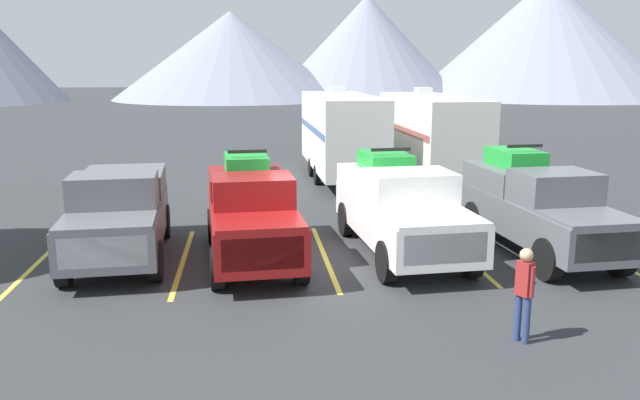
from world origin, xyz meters
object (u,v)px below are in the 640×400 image
Objects in this scene: pickup_truck_b at (251,211)px; person_a at (524,289)px; pickup_truck_a at (119,212)px; camper_trailer_b at (430,132)px; camper_trailer_a at (341,132)px; pickup_truck_d at (537,204)px; pickup_truck_c at (400,206)px.

person_a is (4.51, -5.35, -0.23)m from pickup_truck_b.
pickup_truck_b reaches higher than pickup_truck_a.
camper_trailer_b is at bearing 79.88° from person_a.
camper_trailer_a is 1.00× the size of camper_trailer_b.
pickup_truck_a reaches higher than person_a.
person_a is at bearing -116.50° from pickup_truck_d.
camper_trailer_a is 5.55× the size of person_a.
pickup_truck_a is 0.60× the size of camper_trailer_b.
person_a is at bearing -81.46° from pickup_truck_c.
person_a is (0.83, -5.50, -0.23)m from pickup_truck_c.
pickup_truck_d is 0.62× the size of camper_trailer_b.
pickup_truck_d is 0.63× the size of camper_trailer_a.
pickup_truck_b is at bearing -177.67° from pickup_truck_c.
pickup_truck_c is at bearing -90.17° from camper_trailer_a.
camper_trailer_a is at bearing 171.30° from camper_trailer_b.
pickup_truck_d is at bearing -90.81° from camper_trailer_b.
camper_trailer_a is (0.03, 10.35, 0.77)m from pickup_truck_c.
camper_trailer_a is at bearing 55.59° from pickup_truck_a.
pickup_truck_d is at bearing -72.37° from camper_trailer_a.
camper_trailer_b reaches higher than pickup_truck_b.
camper_trailer_a is (-3.39, 10.66, 0.75)m from pickup_truck_d.
camper_trailer_b is at bearing 42.40° from pickup_truck_a.
pickup_truck_b is at bearing -8.18° from pickup_truck_a.
pickup_truck_b is 0.61× the size of camper_trailer_a.
camper_trailer_b is at bearing -8.70° from camper_trailer_a.
pickup_truck_a is 0.61× the size of camper_trailer_a.
camper_trailer_a reaches higher than pickup_truck_d.
camper_trailer_a is at bearing 107.63° from pickup_truck_d.
camper_trailer_b reaches higher than pickup_truck_d.
camper_trailer_b is at bearing 89.19° from pickup_truck_d.
pickup_truck_a is 6.86m from pickup_truck_c.
camper_trailer_b is (3.53, -0.54, -0.01)m from camper_trailer_a.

